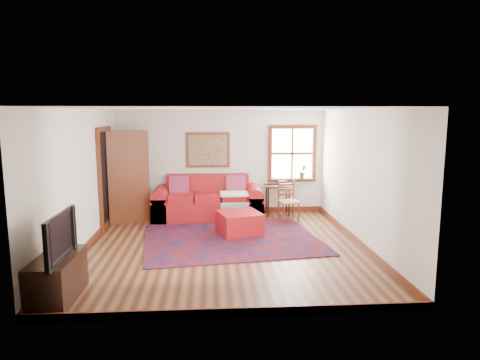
{
  "coord_description": "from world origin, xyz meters",
  "views": [
    {
      "loc": [
        -0.23,
        -7.54,
        2.43
      ],
      "look_at": [
        0.33,
        0.6,
        1.14
      ],
      "focal_mm": 32.0,
      "sensor_mm": 36.0,
      "label": 1
    }
  ],
  "objects": [
    {
      "name": "side_table",
      "position": [
        1.36,
        2.43,
        0.6
      ],
      "size": [
        0.6,
        0.45,
        0.72
      ],
      "color": "black",
      "rests_on": "ground"
    },
    {
      "name": "window",
      "position": [
        1.78,
        2.7,
        1.31
      ],
      "size": [
        1.18,
        0.2,
        1.38
      ],
      "color": "white",
      "rests_on": "ground"
    },
    {
      "name": "doorway",
      "position": [
        -2.21,
        1.78,
        1.07
      ],
      "size": [
        0.89,
        1.08,
        2.14
      ],
      "color": "black",
      "rests_on": "ground"
    },
    {
      "name": "red_leather_sofa",
      "position": [
        -0.31,
        2.27,
        0.33
      ],
      "size": [
        2.51,
        1.04,
        0.98
      ],
      "color": "maroon",
      "rests_on": "ground"
    },
    {
      "name": "red_ottoman",
      "position": [
        0.33,
        0.83,
        0.23
      ],
      "size": [
        0.97,
        0.97,
        0.45
      ],
      "primitive_type": "cube",
      "rotation": [
        0.0,
        0.0,
        0.27
      ],
      "color": "maroon",
      "rests_on": "ground"
    },
    {
      "name": "framed_artwork",
      "position": [
        -0.3,
        2.71,
        1.55
      ],
      "size": [
        1.05,
        0.07,
        0.85
      ],
      "color": "#5F2814",
      "rests_on": "ground"
    },
    {
      "name": "ground",
      "position": [
        0.0,
        0.0,
        0.0
      ],
      "size": [
        5.5,
        5.5,
        0.0
      ],
      "primitive_type": "plane",
      "color": "#3C1D10",
      "rests_on": "ground"
    },
    {
      "name": "candle_hurricane",
      "position": [
        -2.19,
        -1.72,
        0.67
      ],
      "size": [
        0.12,
        0.12,
        0.18
      ],
      "color": "silver",
      "rests_on": "media_cabinet"
    },
    {
      "name": "media_cabinet",
      "position": [
        -2.24,
        -2.08,
        0.29
      ],
      "size": [
        0.48,
        1.07,
        0.59
      ],
      "primitive_type": "cube",
      "color": "black",
      "rests_on": "ground"
    },
    {
      "name": "persian_rug",
      "position": [
        0.16,
        0.43,
        0.01
      ],
      "size": [
        3.62,
        3.06,
        0.02
      ],
      "primitive_type": "cube",
      "rotation": [
        0.0,
        0.0,
        0.13
      ],
      "color": "#610F0D",
      "rests_on": "ground"
    },
    {
      "name": "ladder_back_chair",
      "position": [
        1.51,
        1.9,
        0.48
      ],
      "size": [
        0.48,
        0.46,
        0.89
      ],
      "color": "tan",
      "rests_on": "ground"
    },
    {
      "name": "television",
      "position": [
        -2.22,
        -2.21,
        0.89
      ],
      "size": [
        0.14,
        1.05,
        0.6
      ],
      "primitive_type": "imported",
      "rotation": [
        0.0,
        0.0,
        1.57
      ],
      "color": "black",
      "rests_on": "media_cabinet"
    },
    {
      "name": "room_envelope",
      "position": [
        0.0,
        0.02,
        1.65
      ],
      "size": [
        5.04,
        5.54,
        2.52
      ],
      "color": "silver",
      "rests_on": "ground"
    }
  ]
}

